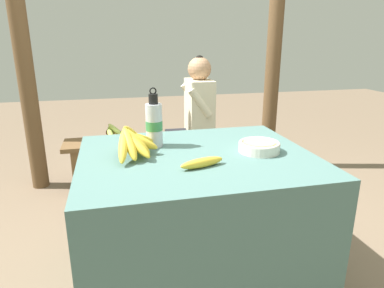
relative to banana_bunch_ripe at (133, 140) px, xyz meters
The scene contains 11 objects.
ground_plane 0.83m from the banana_bunch_ripe, 12.33° to the right, with size 12.00×12.00×0.00m, color #75604C.
market_counter 0.53m from the banana_bunch_ripe, 12.33° to the right, with size 1.15×0.94×0.70m.
banana_bunch_ripe is the anchor object (origin of this frame).
serving_bowl 0.64m from the banana_bunch_ripe, ahead, with size 0.21×0.21×0.05m.
water_bottle 0.18m from the banana_bunch_ripe, 43.80° to the left, with size 0.09×0.09×0.31m.
loose_banana_front 0.38m from the banana_bunch_ripe, 40.31° to the right, with size 0.22×0.10×0.04m.
wooden_bench 1.30m from the banana_bunch_ripe, 74.38° to the left, with size 1.67×0.32×0.43m.
seated_vendor 1.31m from the banana_bunch_ripe, 62.95° to the left, with size 0.41×0.39×1.12m.
banana_bunch_green 1.21m from the banana_bunch_ripe, 94.32° to the left, with size 0.18×0.31×0.16m.
support_post_near 1.61m from the banana_bunch_ripe, 118.21° to the left, with size 0.14×0.14×2.24m.
support_post_far 2.01m from the banana_bunch_ripe, 44.56° to the left, with size 0.14×0.14×2.24m.
Camera 1 is at (-0.39, -1.56, 1.25)m, focal length 32.00 mm.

